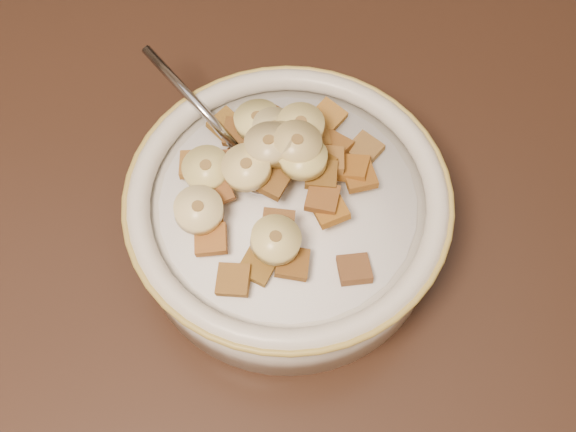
{
  "coord_description": "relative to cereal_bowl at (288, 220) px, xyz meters",
  "views": [
    {
      "loc": [
        0.21,
        -0.2,
        1.22
      ],
      "look_at": [
        0.22,
        0.03,
        0.78
      ],
      "focal_mm": 45.0,
      "sensor_mm": 36.0,
      "label": 1
    }
  ],
  "objects": [
    {
      "name": "cereal_bowl",
      "position": [
        0.0,
        0.0,
        0.0
      ],
      "size": [
        0.21,
        0.21,
        0.05
      ],
      "primitive_type": "cylinder",
      "color": "beige",
      "rests_on": "table"
    },
    {
      "name": "milk",
      "position": [
        0.0,
        0.0,
        0.02
      ],
      "size": [
        0.17,
        0.17,
        0.0
      ],
      "primitive_type": "cylinder",
      "color": "white",
      "rests_on": "cereal_bowl"
    },
    {
      "name": "spoon",
      "position": [
        -0.02,
        0.02,
        0.03
      ],
      "size": [
        0.06,
        0.06,
        0.01
      ],
      "primitive_type": "ellipsoid",
      "rotation": [
        0.0,
        0.0,
        3.86
      ],
      "color": "#B2B5C1",
      "rests_on": "cereal_bowl"
    },
    {
      "name": "cereal_square_0",
      "position": [
        -0.03,
        -0.06,
        0.03
      ],
      "size": [
        0.02,
        0.02,
        0.01
      ],
      "primitive_type": "cube",
      "rotation": [
        -0.11,
        0.12,
        3.01
      ],
      "color": "#8C5F24",
      "rests_on": "milk"
    },
    {
      "name": "cereal_square_1",
      "position": [
        0.05,
        0.04,
        0.03
      ],
      "size": [
        0.03,
        0.03,
        0.01
      ],
      "primitive_type": "cube",
      "rotation": [
        -0.1,
        0.03,
        2.39
      ],
      "color": "olive",
      "rests_on": "milk"
    },
    {
      "name": "cereal_square_2",
      "position": [
        0.02,
        0.01,
        0.05
      ],
      "size": [
        0.02,
        0.02,
        0.01
      ],
      "primitive_type": "cube",
      "rotation": [
        -0.0,
        -0.03,
        3.04
      ],
      "color": "brown",
      "rests_on": "milk"
    },
    {
      "name": "cereal_square_3",
      "position": [
        -0.01,
        -0.03,
        0.04
      ],
      "size": [
        0.02,
        0.02,
        0.01
      ],
      "primitive_type": "cube",
      "rotation": [
        0.06,
        -0.09,
        1.46
      ],
      "color": "brown",
      "rests_on": "milk"
    },
    {
      "name": "cereal_square_4",
      "position": [
        0.03,
        -0.01,
        0.04
      ],
      "size": [
        0.03,
        0.03,
        0.01
      ],
      "primitive_type": "cube",
      "rotation": [
        -0.07,
        0.15,
        1.93
      ],
      "color": "#9C5C20",
      "rests_on": "milk"
    },
    {
      "name": "cereal_square_5",
      "position": [
        0.01,
        0.02,
        0.04
      ],
      "size": [
        0.03,
        0.03,
        0.01
      ],
      "primitive_type": "cube",
      "rotation": [
        0.09,
        0.13,
        0.29
      ],
      "color": "brown",
      "rests_on": "milk"
    },
    {
      "name": "cereal_square_6",
      "position": [
        -0.01,
        0.0,
        0.05
      ],
      "size": [
        0.03,
        0.03,
        0.01
      ],
      "primitive_type": "cube",
      "rotation": [
        0.05,
        -0.13,
        2.67
      ],
      "color": "brown",
      "rests_on": "milk"
    },
    {
      "name": "cereal_square_7",
      "position": [
        -0.03,
        0.05,
        0.03
      ],
      "size": [
        0.02,
        0.02,
        0.01
      ],
      "primitive_type": "cube",
      "rotation": [
        -0.18,
        0.02,
        2.99
      ],
      "color": "brown",
      "rests_on": "milk"
    },
    {
      "name": "cereal_square_8",
      "position": [
        0.02,
        -0.01,
        0.04
      ],
      "size": [
        0.02,
        0.02,
        0.01
      ],
      "primitive_type": "cube",
      "rotation": [
        0.0,
        0.01,
        1.33
      ],
      "color": "brown",
      "rests_on": "milk"
    },
    {
      "name": "cereal_square_9",
      "position": [
        -0.01,
        0.06,
        0.03
      ],
      "size": [
        0.03,
        0.03,
        0.01
      ],
      "primitive_type": "cube",
      "rotation": [
        -0.23,
        0.1,
        2.46
      ],
      "color": "brown",
      "rests_on": "milk"
    },
    {
      "name": "cereal_square_10",
      "position": [
        0.04,
        -0.05,
        0.03
      ],
      "size": [
        0.02,
        0.02,
        0.01
      ],
      "primitive_type": "cube",
      "rotation": [
        -0.2,
        0.03,
        0.11
      ],
      "color": "brown",
      "rests_on": "milk"
    },
    {
      "name": "cereal_square_11",
      "position": [
        -0.02,
        -0.05,
        0.03
      ],
      "size": [
        0.03,
        0.03,
        0.01
      ],
      "primitive_type": "cube",
      "rotation": [
        0.1,
        -0.08,
        1.09
      ],
      "color": "olive",
      "rests_on": "milk"
    },
    {
      "name": "cereal_square_12",
      "position": [
        0.02,
        0.04,
        0.04
      ],
      "size": [
        0.02,
        0.02,
        0.01
      ],
      "primitive_type": "cube",
      "rotation": [
        -0.09,
        0.14,
        0.15
      ],
      "color": "olive",
      "rests_on": "milk"
    },
    {
      "name": "cereal_square_13",
      "position": [
        0.03,
        0.02,
        0.04
      ],
      "size": [
        0.02,
        0.02,
        0.01
      ],
      "primitive_type": "cube",
      "rotation": [
        0.1,
        0.15,
        1.52
      ],
      "color": "brown",
      "rests_on": "milk"
    },
    {
      "name": "cereal_square_14",
      "position": [
        -0.04,
        0.06,
        0.03
      ],
      "size": [
        0.03,
        0.03,
        0.01
      ],
      "primitive_type": "cube",
      "rotation": [
        0.22,
        0.02,
        0.83
      ],
      "color": "olive",
      "rests_on": "milk"
    },
    {
      "name": "cereal_square_15",
      "position": [
        -0.05,
        -0.01,
        0.03
      ],
      "size": [
        0.02,
        0.02,
        0.01
      ],
      "primitive_type": "cube",
      "rotation": [
        -0.07,
        -0.01,
        1.64
      ],
      "color": "brown",
      "rests_on": "milk"
    },
    {
      "name": "cereal_square_16",
      "position": [
        0.04,
        0.02,
        0.04
      ],
      "size": [
        0.03,
        0.02,
        0.01
      ],
      "primitive_type": "cube",
      "rotation": [
        -0.23,
        0.17,
        1.29
      ],
      "color": "brown",
      "rests_on": "milk"
    },
    {
      "name": "cereal_square_17",
      "position": [
        0.03,
        0.06,
        0.03
      ],
      "size": [
        0.03,
        0.03,
        0.01
      ],
      "primitive_type": "cube",
      "rotation": [
        0.1,
        -0.08,
        0.85
      ],
      "color": "#9A5E1A",
      "rests_on": "milk"
    },
    {
      "name": "cereal_square_18",
      "position": [
        -0.05,
        -0.03,
        0.03
      ],
      "size": [
        0.02,
        0.02,
        0.01
      ],
      "primitive_type": "cube",
      "rotation": [
        -0.11,
        -0.05,
        1.62
      ],
      "color": "#8F5A1D",
      "rests_on": "milk"
    },
    {
      "name": "cereal_square_19",
      "position": [
        0.0,
        0.03,
        0.04
      ],
      "size": [
        0.02,
        0.02,
        0.01
      ],
      "primitive_type": "cube",
      "rotation": [
        -0.1,
        0.06,
        1.52
      ],
      "color": "brown",
      "rests_on": "milk"
    },
    {
      "name": "cereal_square_20",
      "position": [
        -0.05,
        0.0,
        0.04
      ],
      "size": [
        0.03,
        0.03,
        0.01
      ],
      "primitive_type": "cube",
      "rotation": [
        0.2,
        -0.18,
        0.34
      ],
      "color": "brown",
      "rests_on": "milk"
    },
    {
      "name": "cereal_square_21",
      "position": [
        -0.04,
        0.02,
        0.04
      ],
      "size": [
        0.02,
        0.02,
        0.01
      ],
      "primitive_type": "cube",
      "rotation": [
        0.06,
        -0.06,
        1.63
      ],
      "color": "brown",
      "rests_on": "milk"
    },
    {
      "name": "cereal_square_22",
      "position": [
        0.02,
        0.02,
        0.04
      ],
      "size": [
        0.03,
        0.03,
        0.01
      ],
      "primitive_type": "cube",
      "rotation": [
        -0.15,
        -0.04,
        0.83
      ],
      "color": "brown",
      "rests_on": "milk"
    },
    {
      "name": "cereal_square_23",
      "position": [
        0.05,
        0.01,
        0.04
      ],
      "size": [
        0.02,
        0.02,
        0.01
      ],
      "primitive_type": "cube",
      "rotation": [
        -0.09,
        -0.0,
        0.22
      ],
      "color": "brown",
      "rests_on": "milk"
    },
    {
      "name": "cereal_square_24",
      "position": [
        -0.06,
        0.02,
        0.03
      ],
      "size": [
        0.02,
        0.02,
        0.01
      ],
      "primitive_type": "cube",
      "rotation": [
        -0.04,
        0.07,
        1.58
      ],
      "color": "brown",
      "rests_on": "milk"
    },
    {
      "name": "cereal_square_25",
      "position": [
        0.0,
        -0.05,
        0.04
      ],
      "size": [
        0.02,
        0.02,
        0.01
      ],
      "primitive_type": "cube",
      "rotation": [
        -0.01,
        -0.13,
        3.01
      ],
      "color": "brown",
      "rests_on": "milk"
    },
    {
      "name": "cereal_square_26",
      "position": [
        0.03,
        0.04,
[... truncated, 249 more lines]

